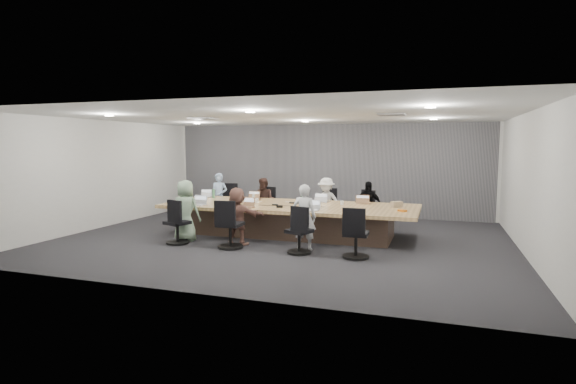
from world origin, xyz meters
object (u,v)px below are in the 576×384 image
(chair_7, at_px, (356,238))
(chair_5, at_px, (230,228))
(laptop_6, at_px, (312,210))
(canvas_bag, at_px, (397,204))
(conference_table, at_px, (289,218))
(person_3, at_px, (368,205))
(person_0, at_px, (219,197))
(bottle_green_right, at_px, (303,201))
(laptop_3, at_px, (364,203))
(stapler, at_px, (280,207))
(chair_3, at_px, (369,213))
(bottle_clear, at_px, (253,199))
(laptop_1, at_px, (257,199))
(person_4, at_px, (186,211))
(chair_0, at_px, (225,204))
(person_1, at_px, (264,201))
(bottle_green_left, at_px, (214,194))
(person_5, at_px, (237,216))
(laptop_2, at_px, (321,201))
(person_2, at_px, (326,202))
(laptop_0, at_px, (210,197))
(laptop_5, at_px, (248,207))
(chair_1, at_px, (269,208))
(chair_6, at_px, (299,235))
(laptop_4, at_px, (198,205))
(person_6, at_px, (304,217))
(chair_2, at_px, (329,211))
(chair_4, at_px, (177,226))
(mug_brown, at_px, (185,199))

(chair_7, bearing_deg, chair_5, 178.52)
(laptop_6, relative_size, canvas_bag, 1.24)
(conference_table, bearing_deg, person_3, 39.11)
(person_0, xyz_separation_m, bottle_green_right, (3.00, -1.63, 0.19))
(laptop_3, relative_size, stapler, 2.23)
(chair_3, height_order, bottle_clear, bottle_clear)
(laptop_1, xyz_separation_m, person_4, (-0.83, -2.15, -0.06))
(person_3, bearing_deg, person_4, -152.37)
(chair_0, distance_m, person_1, 1.45)
(chair_7, relative_size, canvas_bag, 3.26)
(laptop_3, distance_m, bottle_green_left, 4.00)
(bottle_green_left, distance_m, stapler, 2.59)
(stapler, bearing_deg, chair_0, 121.76)
(laptop_3, relative_size, person_5, 0.26)
(laptop_1, relative_size, laptop_2, 0.86)
(person_2, bearing_deg, person_3, 9.89)
(laptop_0, distance_m, laptop_5, 2.43)
(person_1, relative_size, laptop_3, 3.88)
(conference_table, xyz_separation_m, person_4, (-2.01, -1.35, 0.29))
(person_5, bearing_deg, chair_1, -80.83)
(chair_6, relative_size, laptop_2, 2.12)
(person_0, bearing_deg, laptop_0, -93.57)
(laptop_4, xyz_separation_m, person_5, (1.28, -0.55, -0.12))
(person_2, bearing_deg, person_6, -75.87)
(bottle_green_right, xyz_separation_m, canvas_bag, (2.04, 0.63, -0.06))
(laptop_0, bearing_deg, chair_3, -175.38)
(chair_2, height_order, chair_3, chair_2)
(laptop_0, distance_m, person_3, 4.27)
(chair_4, distance_m, chair_6, 2.79)
(laptop_5, relative_size, bottle_green_left, 1.21)
(laptop_1, relative_size, person_5, 0.24)
(chair_1, xyz_separation_m, laptop_2, (1.76, -0.90, 0.38))
(laptop_0, xyz_separation_m, mug_brown, (-0.08, -1.12, 0.05))
(bottle_green_left, height_order, bottle_clear, bottle_green_left)
(conference_table, distance_m, laptop_2, 1.04)
(chair_0, xyz_separation_m, chair_7, (4.48, -3.40, -0.03))
(person_2, height_order, stapler, person_2)
(person_4, bearing_deg, chair_7, 171.09)
(person_0, relative_size, laptop_6, 4.55)
(chair_0, height_order, laptop_0, chair_0)
(person_2, height_order, canvas_bag, person_2)
(conference_table, height_order, person_5, person_5)
(laptop_2, bearing_deg, mug_brown, 33.98)
(laptop_6, height_order, bottle_clear, bottle_clear)
(chair_3, bearing_deg, person_6, 92.96)
(chair_3, distance_m, person_6, 3.19)
(chair_2, xyz_separation_m, stapler, (-0.61, -2.30, 0.39))
(chair_3, relative_size, person_2, 0.56)
(laptop_4, relative_size, stapler, 2.45)
(chair_7, bearing_deg, laptop_4, 165.58)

